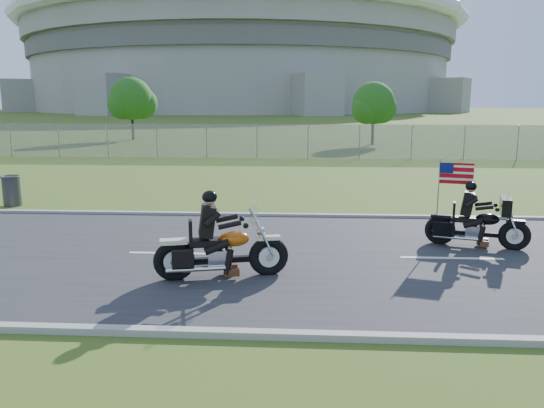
{
  "coord_description": "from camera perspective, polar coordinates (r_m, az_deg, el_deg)",
  "views": [
    {
      "loc": [
        0.78,
        -11.21,
        3.41
      ],
      "look_at": [
        0.1,
        0.0,
        1.19
      ],
      "focal_mm": 35.0,
      "sensor_mm": 36.0,
      "label": 1
    }
  ],
  "objects": [
    {
      "name": "ground",
      "position": [
        11.75,
        -0.5,
        -5.7
      ],
      "size": [
        420.0,
        420.0,
        0.0
      ],
      "primitive_type": "plane",
      "color": "#384F18",
      "rests_on": "ground"
    },
    {
      "name": "road",
      "position": [
        11.74,
        -0.5,
        -5.61
      ],
      "size": [
        120.0,
        8.0,
        0.04
      ],
      "primitive_type": "cube",
      "color": "#28282B",
      "rests_on": "ground"
    },
    {
      "name": "curb_north",
      "position": [
        15.65,
        0.53,
        -1.22
      ],
      "size": [
        120.0,
        0.18,
        0.12
      ],
      "primitive_type": "cube",
      "color": "#9E9B93",
      "rests_on": "ground"
    },
    {
      "name": "curb_south",
      "position": [
        7.95,
        -2.58,
        -13.83
      ],
      "size": [
        120.0,
        0.18,
        0.12
      ],
      "primitive_type": "cube",
      "color": "#9E9B93",
      "rests_on": "ground"
    },
    {
      "name": "fence",
      "position": [
        31.84,
        -7.05,
        6.74
      ],
      "size": [
        60.0,
        0.03,
        2.0
      ],
      "primitive_type": "cube",
      "color": "gray",
      "rests_on": "ground"
    },
    {
      "name": "stadium",
      "position": [
        182.81,
        -3.17,
        14.97
      ],
      "size": [
        140.4,
        140.4,
        29.2
      ],
      "color": "#A3A099",
      "rests_on": "ground"
    },
    {
      "name": "tree_fence_near",
      "position": [
        41.59,
        10.92,
        10.37
      ],
      "size": [
        3.52,
        3.28,
        4.75
      ],
      "color": "#382316",
      "rests_on": "ground"
    },
    {
      "name": "tree_fence_mid",
      "position": [
        47.59,
        -14.82,
        10.68
      ],
      "size": [
        3.96,
        3.69,
        5.3
      ],
      "color": "#382316",
      "rests_on": "ground"
    },
    {
      "name": "motorcycle_lead",
      "position": [
        10.24,
        -5.64,
        -5.08
      ],
      "size": [
        2.57,
        1.03,
        1.75
      ],
      "rotation": [
        0.0,
        0.0,
        0.24
      ],
      "color": "black",
      "rests_on": "ground"
    },
    {
      "name": "motorcycle_follow",
      "position": [
        13.18,
        21.15,
        -2.18
      ],
      "size": [
        2.29,
        1.05,
        1.95
      ],
      "rotation": [
        0.0,
        0.0,
        -0.27
      ],
      "color": "black",
      "rests_on": "ground"
    },
    {
      "name": "trash_can",
      "position": [
        19.2,
        -26.21,
        1.24
      ],
      "size": [
        0.57,
        0.57,
        0.96
      ],
      "primitive_type": "cylinder",
      "rotation": [
        0.0,
        0.0,
        0.04
      ],
      "color": "#37383C",
      "rests_on": "ground"
    }
  ]
}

